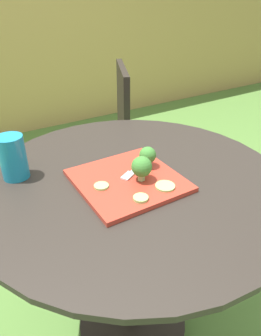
{
  "coord_description": "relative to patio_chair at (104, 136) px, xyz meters",
  "views": [
    {
      "loc": [
        -0.42,
        -0.67,
        1.25
      ],
      "look_at": [
        -0.01,
        -0.01,
        0.79
      ],
      "focal_mm": 32.86,
      "sensor_mm": 36.0,
      "label": 1
    }
  ],
  "objects": [
    {
      "name": "cucumber_slice_1",
      "position": [
        -0.33,
        -0.88,
        0.24
      ],
      "size": [
        0.04,
        0.04,
        0.01
      ],
      "primitive_type": "cylinder",
      "color": "#8EB766",
      "rests_on": "salad_plate"
    },
    {
      "name": "broccoli_floret_0",
      "position": [
        -0.22,
        -0.75,
        0.28
      ],
      "size": [
        0.05,
        0.05,
        0.07
      ],
      "color": "#99B770",
      "rests_on": "salad_plate"
    },
    {
      "name": "ground_plane",
      "position": [
        -0.28,
        -0.76,
        -0.53
      ],
      "size": [
        12.0,
        12.0,
        0.0
      ],
      "primitive_type": "plane",
      "color": "#4C7533"
    },
    {
      "name": "patio_table",
      "position": [
        -0.28,
        -0.76,
        -0.03
      ],
      "size": [
        0.93,
        0.93,
        0.75
      ],
      "color": "#28231E",
      "rests_on": "ground_plane"
    },
    {
      "name": "cucumber_slice_2",
      "position": [
        -0.24,
        -0.87,
        0.24
      ],
      "size": [
        0.06,
        0.06,
        0.01
      ],
      "primitive_type": "cylinder",
      "color": "#8EB766",
      "rests_on": "salad_plate"
    },
    {
      "name": "broccoli_floret_1",
      "position": [
        -0.28,
        -0.81,
        0.28
      ],
      "size": [
        0.06,
        0.06,
        0.07
      ],
      "color": "#99B770",
      "rests_on": "salad_plate"
    },
    {
      "name": "salad_plate",
      "position": [
        -0.31,
        -0.78,
        0.23
      ],
      "size": [
        0.29,
        0.29,
        0.01
      ],
      "primitive_type": "cube",
      "color": "#AD3323",
      "rests_on": "patio_table"
    },
    {
      "name": "patio_chair",
      "position": [
        0.0,
        0.0,
        0.0
      ],
      "size": [
        0.58,
        0.58,
        0.9
      ],
      "color": "black",
      "rests_on": "ground_plane"
    },
    {
      "name": "drinking_glass",
      "position": [
        -0.58,
        -0.57,
        0.28
      ],
      "size": [
        0.08,
        0.08,
        0.13
      ],
      "color": "teal",
      "rests_on": "patio_table"
    },
    {
      "name": "cucumber_slice_0",
      "position": [
        -0.39,
        -0.78,
        0.24
      ],
      "size": [
        0.04,
        0.04,
        0.01
      ],
      "primitive_type": "cylinder",
      "color": "#8EB766",
      "rests_on": "salad_plate"
    },
    {
      "name": "fork",
      "position": [
        -0.27,
        -0.75,
        0.24
      ],
      "size": [
        0.14,
        0.09,
        0.0
      ],
      "color": "silver",
      "rests_on": "salad_plate"
    }
  ]
}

